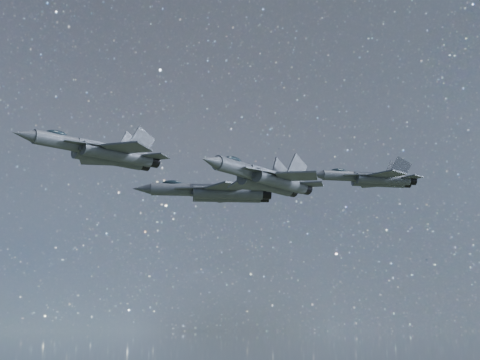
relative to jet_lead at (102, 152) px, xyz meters
name	(u,v)px	position (x,y,z in m)	size (l,w,h in m)	color
jet_lead	(102,152)	(0.00, 0.00, 0.00)	(16.24, 11.07, 4.08)	#373C44
jet_left	(216,192)	(20.62, 17.29, 0.96)	(19.62, 13.00, 5.00)	#373C44
jet_right	(265,178)	(14.66, -7.68, -2.83)	(15.79, 10.40, 4.05)	#373C44
jet_slot	(372,179)	(39.15, 6.65, 2.57)	(15.60, 10.54, 3.93)	#373C44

